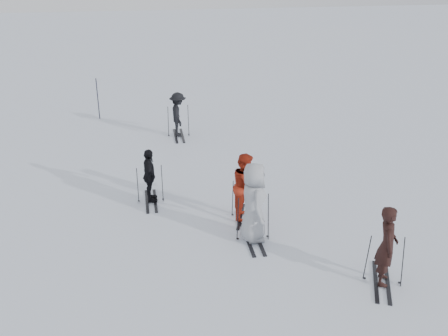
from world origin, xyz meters
name	(u,v)px	position (x,y,z in m)	size (l,w,h in m)	color
ground	(231,216)	(0.00, 0.00, 0.00)	(120.00, 120.00, 0.00)	silver
skier_near_dark	(387,247)	(2.52, -3.61, 0.89)	(0.65, 0.43, 1.79)	black
skier_red	(246,187)	(0.34, -0.15, 0.90)	(0.88, 0.68, 1.80)	#9E2411
skier_grey	(253,203)	(0.25, -1.31, 1.00)	(0.98, 0.64, 2.00)	#999CA2
skier_uphill_left	(150,177)	(-2.08, 1.32, 0.78)	(0.91, 0.38, 1.56)	black
skier_uphill_far	(178,115)	(-0.59, 6.88, 0.86)	(1.11, 0.64, 1.72)	black
skis_near_dark	(385,259)	(2.52, -3.61, 0.59)	(0.86, 1.62, 1.18)	black
skis_red	(245,199)	(0.34, -0.15, 0.56)	(0.81, 1.53, 1.12)	black
skis_grey	(253,217)	(0.25, -1.31, 0.62)	(0.90, 1.71, 1.24)	black
skis_uphill_left	(150,184)	(-2.08, 1.32, 0.57)	(0.82, 1.55, 1.13)	black
skis_uphill_far	(178,121)	(-0.59, 6.88, 0.64)	(0.93, 1.75, 1.28)	black
piste_marker	(98,99)	(-3.70, 9.93, 0.89)	(0.04, 0.04, 1.78)	black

